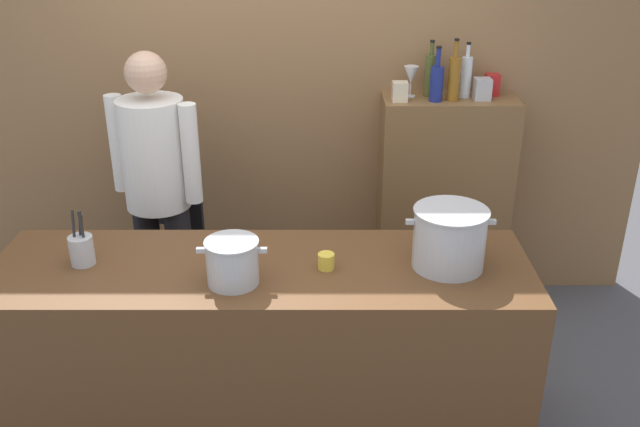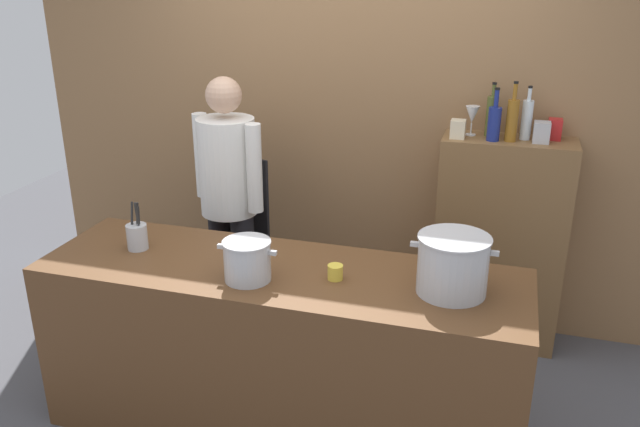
# 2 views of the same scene
# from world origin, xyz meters

# --- Properties ---
(ground_plane) EXTENTS (8.00, 8.00, 0.00)m
(ground_plane) POSITION_xyz_m (0.00, 0.00, 0.00)
(ground_plane) COLOR #4C4C51
(brick_back_panel) EXTENTS (4.40, 0.10, 3.00)m
(brick_back_panel) POSITION_xyz_m (0.00, 1.40, 1.50)
(brick_back_panel) COLOR olive
(brick_back_panel) RESTS_ON ground_plane
(prep_counter) EXTENTS (2.34, 0.70, 0.90)m
(prep_counter) POSITION_xyz_m (0.00, 0.00, 0.45)
(prep_counter) COLOR brown
(prep_counter) RESTS_ON ground_plane
(bar_cabinet) EXTENTS (0.76, 0.32, 1.31)m
(bar_cabinet) POSITION_xyz_m (0.99, 1.19, 0.66)
(bar_cabinet) COLOR brown
(bar_cabinet) RESTS_ON ground_plane
(chef) EXTENTS (0.50, 0.40, 1.66)m
(chef) POSITION_xyz_m (-0.60, 0.78, 0.96)
(chef) COLOR black
(chef) RESTS_ON ground_plane
(stockpot_large) EXTENTS (0.38, 0.32, 0.26)m
(stockpot_large) POSITION_xyz_m (0.80, -0.00, 1.03)
(stockpot_large) COLOR #B7BABF
(stockpot_large) RESTS_ON prep_counter
(stockpot_small) EXTENTS (0.29, 0.22, 0.19)m
(stockpot_small) POSITION_xyz_m (-0.10, -0.14, 1.00)
(stockpot_small) COLOR #B7BABF
(stockpot_small) RESTS_ON prep_counter
(utensil_crock) EXTENTS (0.10, 0.10, 0.25)m
(utensil_crock) POSITION_xyz_m (-0.77, 0.02, 0.97)
(utensil_crock) COLOR #B7BABF
(utensil_crock) RESTS_ON prep_counter
(butter_jar) EXTENTS (0.07, 0.07, 0.07)m
(butter_jar) POSITION_xyz_m (0.28, -0.02, 0.93)
(butter_jar) COLOR yellow
(butter_jar) RESTS_ON prep_counter
(wine_bottle_olive) EXTENTS (0.07, 0.07, 0.31)m
(wine_bottle_olive) POSITION_xyz_m (0.87, 1.23, 1.43)
(wine_bottle_olive) COLOR #475123
(wine_bottle_olive) RESTS_ON bar_cabinet
(wine_bottle_amber) EXTENTS (0.07, 0.07, 0.34)m
(wine_bottle_amber) POSITION_xyz_m (0.99, 1.15, 1.44)
(wine_bottle_amber) COLOR #8C5919
(wine_bottle_amber) RESTS_ON bar_cabinet
(wine_bottle_cobalt) EXTENTS (0.07, 0.07, 0.30)m
(wine_bottle_cobalt) POSITION_xyz_m (0.89, 1.13, 1.42)
(wine_bottle_cobalt) COLOR navy
(wine_bottle_cobalt) RESTS_ON bar_cabinet
(wine_bottle_clear) EXTENTS (0.06, 0.06, 0.31)m
(wine_bottle_clear) POSITION_xyz_m (1.07, 1.21, 1.43)
(wine_bottle_clear) COLOR silver
(wine_bottle_clear) RESTS_ON bar_cabinet
(wine_glass_wide) EXTENTS (0.08, 0.08, 0.17)m
(wine_glass_wide) POSITION_xyz_m (0.76, 1.22, 1.43)
(wine_glass_wide) COLOR silver
(wine_glass_wide) RESTS_ON bar_cabinet
(spice_tin_cream) EXTENTS (0.08, 0.08, 0.11)m
(spice_tin_cream) POSITION_xyz_m (0.69, 1.13, 1.36)
(spice_tin_cream) COLOR beige
(spice_tin_cream) RESTS_ON bar_cabinet
(spice_tin_silver) EXTENTS (0.09, 0.09, 0.12)m
(spice_tin_silver) POSITION_xyz_m (1.15, 1.16, 1.37)
(spice_tin_silver) COLOR #B2B2B7
(spice_tin_silver) RESTS_ON bar_cabinet
(spice_tin_red) EXTENTS (0.08, 0.08, 0.12)m
(spice_tin_red) POSITION_xyz_m (1.23, 1.25, 1.37)
(spice_tin_red) COLOR red
(spice_tin_red) RESTS_ON bar_cabinet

